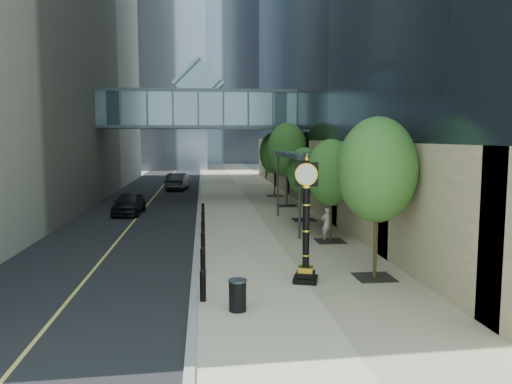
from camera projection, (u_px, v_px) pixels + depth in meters
ground at (293, 311)px, 15.08m from camera, size 320.00×320.00×0.00m
road at (163, 186)px, 53.89m from camera, size 8.00×180.00×0.02m
sidewalk at (237, 185)px, 54.72m from camera, size 8.00×180.00×0.06m
curb at (200, 185)px, 54.31m from camera, size 0.25×180.00×0.07m
distant_tower_c at (189, 32)px, 129.52m from camera, size 22.00×22.00×65.00m
skywalk at (198, 107)px, 41.60m from camera, size 17.00×4.20×5.80m
entrance_canopy at (310, 155)px, 28.83m from camera, size 3.00×8.00×4.38m
bollard_row at (203, 237)px, 23.64m from camera, size 0.20×16.20×0.90m
street_trees at (303, 159)px, 31.24m from camera, size 3.04×28.80×6.24m
street_clock at (306, 229)px, 17.65m from camera, size 1.05×1.05×4.48m
trash_bin at (238, 296)px, 14.84m from camera, size 0.59×0.59×0.90m
pedestrian at (327, 224)px, 25.07m from camera, size 0.67×0.49×1.67m
car_near at (129, 203)px, 33.74m from camera, size 1.99×4.51×1.51m
car_far at (178, 181)px, 49.60m from camera, size 2.33×5.20×1.66m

